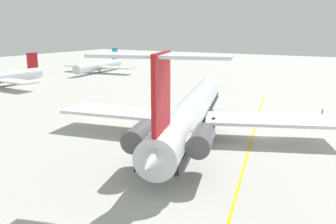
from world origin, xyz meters
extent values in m
plane|color=#B7B5AD|center=(0.00, 0.00, 0.00)|extent=(342.70, 342.70, 0.00)
cylinder|color=silver|center=(-4.82, 9.93, 3.73)|extent=(41.53, 15.82, 4.47)
cone|color=silver|center=(15.34, 15.69, 3.73)|extent=(5.66, 5.41, 4.29)
cone|color=silver|center=(-24.97, 4.17, 4.13)|extent=(7.31, 5.45, 3.80)
cube|color=black|center=(-4.82, 9.93, 2.72)|extent=(40.66, 15.65, 0.98)
cube|color=silver|center=(-7.09, 21.30, 2.94)|extent=(10.10, 19.56, 0.45)
cube|color=silver|center=(-0.75, -0.92, 2.94)|extent=(13.44, 19.89, 0.45)
cylinder|color=#515156|center=(-19.69, 9.42, 4.06)|extent=(6.09, 4.03, 2.59)
cube|color=silver|center=(-19.47, 8.68, 4.06)|extent=(3.62, 2.29, 0.54)
cylinder|color=#515156|center=(-17.71, 2.51, 4.06)|extent=(6.09, 4.03, 2.59)
cube|color=silver|center=(-17.93, 3.26, 4.06)|extent=(3.62, 2.29, 0.54)
cube|color=#B2191E|center=(-22.28, 4.94, 9.92)|extent=(5.94, 2.09, 7.92)
cube|color=silver|center=(-23.72, 8.26, 13.56)|extent=(5.82, 7.42, 0.31)
cube|color=silver|center=(-21.75, 1.37, 13.56)|extent=(5.82, 7.42, 0.31)
cylinder|color=black|center=(7.50, 13.45, 1.70)|extent=(0.49, 0.49, 3.39)
cylinder|color=black|center=(-7.14, 12.99, 1.70)|extent=(0.49, 0.49, 3.39)
cylinder|color=black|center=(-5.18, 6.11, 1.70)|extent=(0.49, 0.49, 3.39)
cube|color=silver|center=(9.90, 68.73, 2.27)|extent=(5.48, 13.09, 0.40)
cube|color=#B2191E|center=(22.22, 76.32, 6.60)|extent=(3.69, 0.50, 4.60)
cylinder|color=silver|center=(50.13, 73.90, 2.51)|extent=(27.32, 6.16, 3.24)
cone|color=silver|center=(36.64, 72.43, 2.51)|extent=(2.97, 3.35, 3.08)
cube|color=silver|center=(50.98, 66.13, 2.18)|extent=(6.03, 12.82, 0.39)
cube|color=silver|center=(49.29, 81.67, 2.18)|extent=(6.03, 12.82, 0.39)
cube|color=teal|center=(61.57, 75.14, 6.34)|extent=(3.55, 0.71, 4.42)
cylinder|color=black|center=(50.13, 73.90, 1.09)|extent=(0.39, 0.39, 2.18)
cylinder|color=black|center=(17.19, -6.43, 0.41)|extent=(0.10, 0.10, 0.82)
cylinder|color=black|center=(17.05, -6.47, 0.41)|extent=(0.10, 0.10, 0.82)
cylinder|color=orange|center=(17.12, -6.45, 1.14)|extent=(0.27, 0.27, 0.65)
sphere|color=#DBB28E|center=(17.12, -6.45, 1.59)|extent=(0.25, 0.25, 0.25)
cylinder|color=orange|center=(17.30, -6.40, 1.17)|extent=(0.08, 0.08, 0.55)
cylinder|color=orange|center=(16.95, -6.50, 1.17)|extent=(0.08, 0.08, 0.55)
cube|color=gold|center=(-4.82, 0.62, 0.00)|extent=(76.33, 16.04, 0.01)
camera|label=1|loc=(-52.03, -12.38, 16.11)|focal=37.75mm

